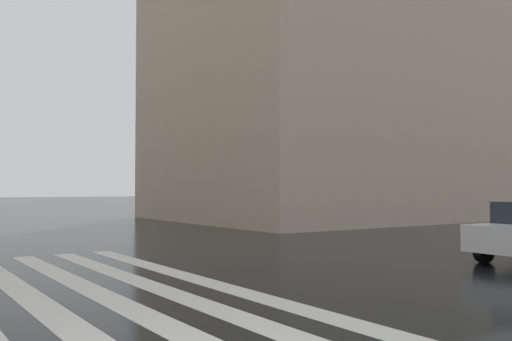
# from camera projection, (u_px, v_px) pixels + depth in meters

# --- Properties ---
(zebra_crossing) EXTENTS (13.00, 5.50, 0.01)m
(zebra_crossing) POSITION_uv_depth(u_px,v_px,m) (79.00, 303.00, 8.26)
(zebra_crossing) COLOR silver
(zebra_crossing) RESTS_ON ground_plane
(haussmann_block_corner) EXTENTS (14.38, 21.01, 23.92)m
(haussmann_block_corner) POSITION_uv_depth(u_px,v_px,m) (349.00, 21.00, 33.15)
(haussmann_block_corner) COLOR tan
(haussmann_block_corner) RESTS_ON ground_plane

